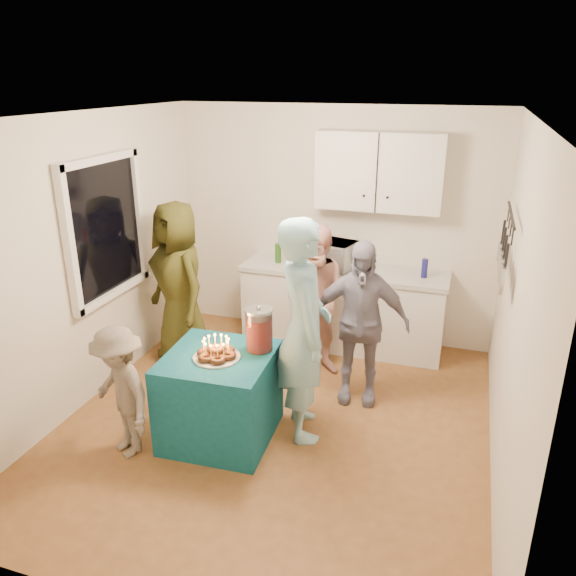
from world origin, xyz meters
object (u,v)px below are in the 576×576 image
(counter, at_px, (342,309))
(microwave, at_px, (329,254))
(child_near_left, at_px, (121,392))
(woman_back_center, at_px, (319,301))
(woman_back_right, at_px, (359,323))
(man_birthday, at_px, (304,330))
(woman_back_left, at_px, (179,283))
(punch_jar, at_px, (259,330))
(party_table, at_px, (220,396))

(counter, xyz_separation_m, microwave, (-0.17, 0.00, 0.63))
(child_near_left, bearing_deg, woman_back_center, 87.47)
(microwave, relative_size, woman_back_right, 0.35)
(man_birthday, xyz_separation_m, woman_back_right, (0.33, 0.65, -0.17))
(child_near_left, bearing_deg, microwave, 96.71)
(woman_back_right, bearing_deg, woman_back_left, 166.74)
(punch_jar, distance_m, man_birthday, 0.36)
(woman_back_left, xyz_separation_m, child_near_left, (0.33, -1.60, -0.31))
(counter, distance_m, microwave, 0.65)
(party_table, distance_m, woman_back_right, 1.41)
(man_birthday, height_order, woman_back_right, man_birthday)
(microwave, distance_m, man_birthday, 1.73)
(man_birthday, distance_m, woman_back_right, 0.75)
(party_table, xyz_separation_m, woman_back_center, (0.48, 1.32, 0.40))
(woman_back_right, xyz_separation_m, child_near_left, (-1.60, -1.39, -0.22))
(child_near_left, bearing_deg, woman_back_right, 70.88)
(party_table, bearing_deg, counter, 73.89)
(punch_jar, relative_size, child_near_left, 0.31)
(woman_back_center, xyz_separation_m, child_near_left, (-1.13, -1.77, -0.23))
(party_table, bearing_deg, man_birthday, 25.37)
(party_table, distance_m, child_near_left, 0.80)
(counter, height_order, man_birthday, man_birthday)
(party_table, distance_m, man_birthday, 0.89)
(party_table, xyz_separation_m, woman_back_left, (-0.97, 1.16, 0.48))
(woman_back_center, xyz_separation_m, woman_back_right, (0.48, -0.38, -0.00))
(punch_jar, xyz_separation_m, child_near_left, (-0.92, -0.65, -0.38))
(counter, relative_size, child_near_left, 1.99)
(counter, bearing_deg, microwave, 180.00)
(man_birthday, height_order, child_near_left, man_birthday)
(microwave, distance_m, woman_back_center, 0.74)
(child_near_left, bearing_deg, party_table, 64.51)
(man_birthday, relative_size, woman_back_left, 1.09)
(counter, distance_m, woman_back_right, 1.18)
(microwave, xyz_separation_m, man_birthday, (0.22, -1.71, -0.12))
(party_table, bearing_deg, woman_back_center, 69.91)
(microwave, distance_m, punch_jar, 1.81)
(counter, bearing_deg, man_birthday, -88.33)
(man_birthday, bearing_deg, party_table, 90.05)
(punch_jar, relative_size, woman_back_center, 0.22)
(woman_back_left, xyz_separation_m, woman_back_center, (1.45, 0.17, -0.08))
(woman_back_center, bearing_deg, woman_back_right, -46.16)
(counter, distance_m, woman_back_center, 0.77)
(woman_back_left, bearing_deg, counter, 62.28)
(woman_back_center, bearing_deg, child_near_left, -130.27)
(woman_back_center, bearing_deg, man_birthday, -89.69)
(microwave, bearing_deg, counter, 13.56)
(counter, relative_size, punch_jar, 6.47)
(man_birthday, bearing_deg, woman_back_right, -52.46)
(child_near_left, bearing_deg, punch_jar, 65.32)
(counter, relative_size, microwave, 4.09)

